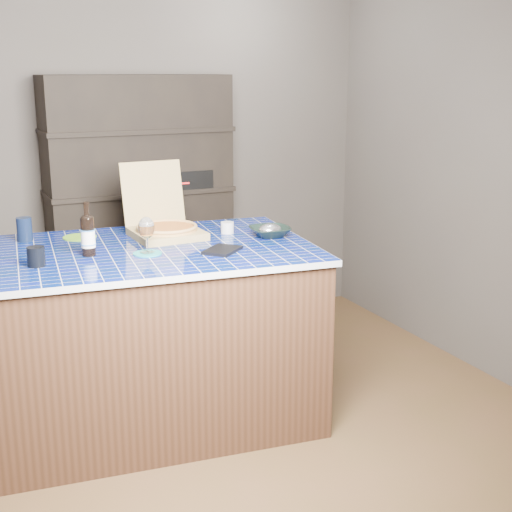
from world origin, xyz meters
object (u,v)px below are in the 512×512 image
mead_bottle (88,235)px  wine_glass (146,229)px  kitchen_island (146,335)px  dvd_case (222,250)px  pizza_box (165,227)px  bowl (270,232)px

mead_bottle → wine_glass: (0.27, -0.09, 0.02)m
kitchen_island → mead_bottle: 0.64m
dvd_case → pizza_box: bearing=157.5°
wine_glass → dvd_case: 0.39m
bowl → wine_glass: bearing=-173.6°
pizza_box → bowl: pizza_box is taller
pizza_box → bowl: 0.57m
mead_bottle → bowl: size_ratio=1.22×
pizza_box → kitchen_island: bearing=-136.4°
wine_glass → mead_bottle: bearing=160.7°
kitchen_island → bowl: (0.71, -0.04, 0.50)m
mead_bottle → wine_glass: mead_bottle is taller
kitchen_island → bowl: 0.87m
mead_bottle → bowl: 0.99m
pizza_box → wine_glass: (-0.20, -0.32, 0.07)m
pizza_box → wine_glass: 0.39m
dvd_case → wine_glass: bearing=-149.8°
kitchen_island → mead_bottle: size_ratio=6.88×
wine_glass → pizza_box: bearing=58.2°
pizza_box → dvd_case: (0.15, -0.44, -0.05)m
pizza_box → dvd_case: 0.47m
mead_bottle → wine_glass: size_ratio=1.47×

